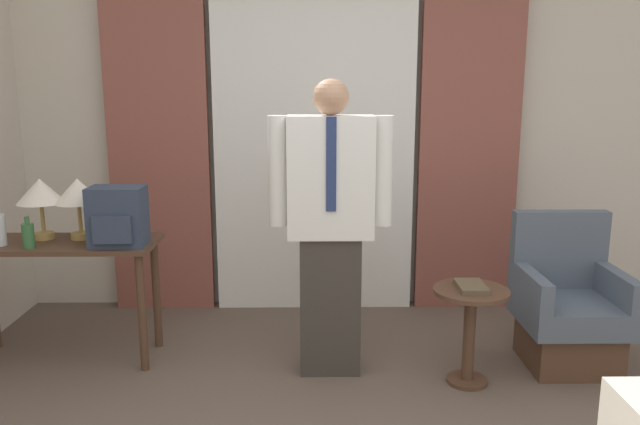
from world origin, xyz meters
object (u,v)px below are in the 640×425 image
(table_lamp_left, at_px, (40,193))
(armchair, at_px, (567,311))
(desk, at_px, (60,262))
(side_table, at_px, (470,320))
(backpack, at_px, (118,217))
(book, at_px, (471,287))
(bottle_near_edge, at_px, (28,235))
(table_lamp_right, at_px, (78,193))
(person, at_px, (330,220))

(table_lamp_left, xyz_separation_m, armchair, (3.24, -0.17, -0.71))
(desk, bearing_deg, side_table, -8.44)
(backpack, relative_size, book, 1.50)
(bottle_near_edge, relative_size, backpack, 0.53)
(side_table, bearing_deg, table_lamp_left, 170.36)
(table_lamp_right, height_order, bottle_near_edge, table_lamp_right)
(book, bearing_deg, backpack, 172.87)
(armchair, bearing_deg, desk, 178.12)
(table_lamp_right, relative_size, bottle_near_edge, 2.01)
(table_lamp_right, bearing_deg, person, -9.88)
(person, bearing_deg, book, -11.73)
(table_lamp_right, xyz_separation_m, book, (2.34, -0.43, -0.47))
(backpack, xyz_separation_m, armchair, (2.72, 0.00, -0.60))
(person, relative_size, book, 7.34)
(bottle_near_edge, distance_m, backpack, 0.52)
(table_lamp_right, height_order, side_table, table_lamp_right)
(armchair, bearing_deg, bottle_near_edge, -179.02)
(table_lamp_left, relative_size, table_lamp_right, 1.00)
(table_lamp_left, relative_size, book, 1.60)
(table_lamp_right, relative_size, side_table, 0.67)
(table_lamp_left, distance_m, armchair, 3.32)
(person, distance_m, armchair, 1.59)
(table_lamp_right, bearing_deg, book, -10.51)
(book, bearing_deg, armchair, 21.05)
(desk, relative_size, person, 0.68)
(armchair, height_order, book, armchair)
(table_lamp_left, distance_m, book, 2.64)
(bottle_near_edge, relative_size, side_table, 0.33)
(desk, bearing_deg, bottle_near_edge, -124.14)
(armchair, bearing_deg, table_lamp_left, 176.91)
(table_lamp_left, xyz_separation_m, person, (1.77, -0.27, -0.11))
(bottle_near_edge, relative_size, armchair, 0.20)
(table_lamp_left, relative_size, armchair, 0.41)
(table_lamp_left, distance_m, table_lamp_right, 0.23)
(table_lamp_right, xyz_separation_m, bottle_near_edge, (-0.22, -0.23, -0.21))
(desk, relative_size, table_lamp_left, 3.13)
(book, bearing_deg, bottle_near_edge, 175.45)
(table_lamp_left, relative_size, side_table, 0.67)
(table_lamp_right, bearing_deg, desk, -147.82)
(table_lamp_right, distance_m, armchair, 3.10)
(desk, height_order, table_lamp_left, table_lamp_left)
(backpack, distance_m, armchair, 2.79)
(backpack, bearing_deg, person, -4.17)
(backpack, relative_size, armchair, 0.39)
(backpack, bearing_deg, book, -7.13)
(table_lamp_left, height_order, backpack, table_lamp_left)
(bottle_near_edge, bearing_deg, book, -4.55)
(table_lamp_right, height_order, backpack, table_lamp_right)
(armchair, bearing_deg, backpack, -179.95)
(desk, bearing_deg, table_lamp_right, 32.18)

